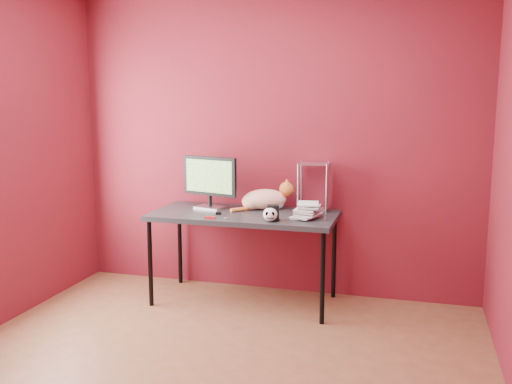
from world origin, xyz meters
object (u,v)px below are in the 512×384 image
(skull_mug, at_px, (270,214))
(speaker, at_px, (273,213))
(cat, at_px, (265,199))
(monitor, at_px, (210,180))
(book_stack, at_px, (299,134))
(desk, at_px, (244,219))

(skull_mug, xyz_separation_m, speaker, (0.01, 0.04, 0.00))
(cat, distance_m, skull_mug, 0.47)
(cat, height_order, speaker, cat)
(speaker, bearing_deg, monitor, 133.80)
(book_stack, bearing_deg, monitor, 170.34)
(monitor, distance_m, skull_mug, 0.74)
(skull_mug, bearing_deg, book_stack, 41.73)
(speaker, xyz_separation_m, book_stack, (0.16, 0.19, 0.60))
(desk, xyz_separation_m, speaker, (0.30, -0.22, 0.11))
(monitor, bearing_deg, desk, -3.53)
(monitor, xyz_separation_m, cat, (0.46, 0.09, -0.16))
(monitor, bearing_deg, cat, 24.87)
(book_stack, bearing_deg, desk, 176.15)
(speaker, distance_m, book_stack, 0.64)
(desk, bearing_deg, monitor, 162.67)
(desk, relative_size, speaker, 12.47)
(monitor, distance_m, cat, 0.49)
(desk, relative_size, book_stack, 1.15)
(monitor, bearing_deg, book_stack, 4.13)
(monitor, height_order, cat, monitor)
(speaker, relative_size, book_stack, 0.09)
(monitor, distance_m, speaker, 0.73)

